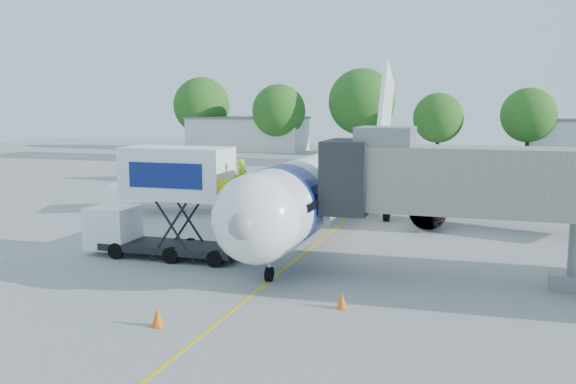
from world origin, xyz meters
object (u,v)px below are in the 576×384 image
(jet_bridge, at_px, (467,182))
(catering_hiloader, at_px, (166,203))
(aircraft, at_px, (341,178))
(ground_tug, at_px, (145,347))

(jet_bridge, distance_m, catering_hiloader, 14.34)
(aircraft, height_order, ground_tug, aircraft)
(ground_tug, bearing_deg, aircraft, 78.67)
(catering_hiloader, bearing_deg, ground_tug, -64.42)
(aircraft, distance_m, catering_hiloader, 12.76)
(jet_bridge, height_order, catering_hiloader, jet_bridge)
(jet_bridge, height_order, ground_tug, jet_bridge)
(jet_bridge, xyz_separation_m, ground_tug, (-8.42, -12.19, -3.69))
(ground_tug, bearing_deg, jet_bridge, 45.08)
(jet_bridge, distance_m, ground_tug, 15.26)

